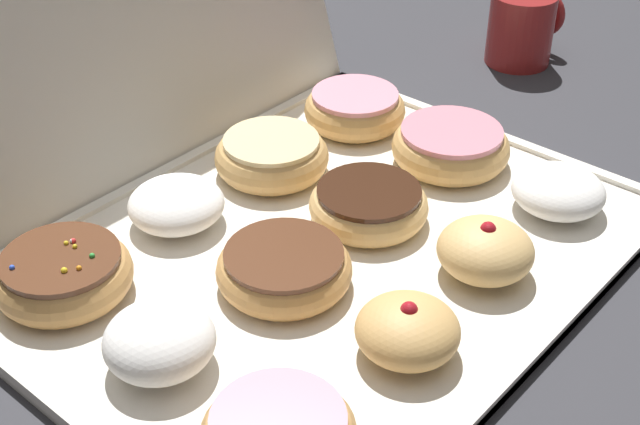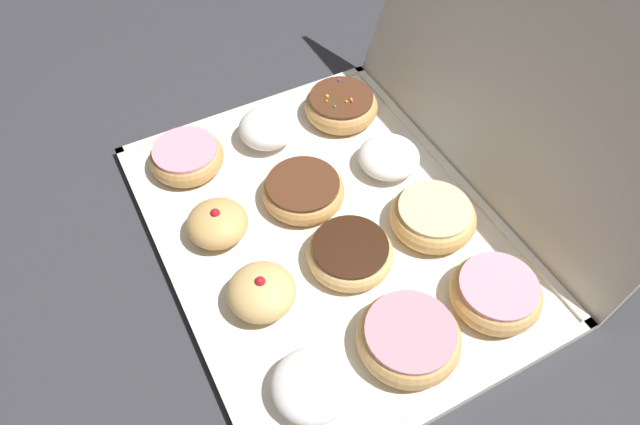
# 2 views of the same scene
# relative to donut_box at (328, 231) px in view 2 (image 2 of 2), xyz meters

# --- Properties ---
(ground_plane) EXTENTS (3.00, 3.00, 0.00)m
(ground_plane) POSITION_rel_donut_box_xyz_m (0.00, 0.00, -0.01)
(ground_plane) COLOR #333338
(donut_box) EXTENTS (0.56, 0.43, 0.01)m
(donut_box) POSITION_rel_donut_box_xyz_m (0.00, 0.00, 0.00)
(donut_box) COLOR silver
(donut_box) RESTS_ON ground
(box_lid_open) EXTENTS (0.56, 0.13, 0.40)m
(box_lid_open) POSITION_rel_donut_box_xyz_m (0.00, 0.28, 0.19)
(box_lid_open) COLOR silver
(box_lid_open) RESTS_ON ground
(pink_frosted_donut_0) EXTENTS (0.11, 0.11, 0.04)m
(pink_frosted_donut_0) POSITION_rel_donut_box_xyz_m (-0.20, -0.13, 0.02)
(pink_frosted_donut_0) COLOR tan
(pink_frosted_donut_0) RESTS_ON donut_box
(jelly_filled_donut_1) EXTENTS (0.08, 0.08, 0.05)m
(jelly_filled_donut_1) POSITION_rel_donut_box_xyz_m (-0.06, -0.13, 0.03)
(jelly_filled_donut_1) COLOR tan
(jelly_filled_donut_1) RESTS_ON donut_box
(jelly_filled_donut_2) EXTENTS (0.08, 0.08, 0.05)m
(jelly_filled_donut_2) POSITION_rel_donut_box_xyz_m (0.06, -0.12, 0.03)
(jelly_filled_donut_2) COLOR #E5B770
(jelly_filled_donut_2) RESTS_ON donut_box
(powdered_filled_donut_3) EXTENTS (0.09, 0.09, 0.04)m
(powdered_filled_donut_3) POSITION_rel_donut_box_xyz_m (0.19, -0.12, 0.02)
(powdered_filled_donut_3) COLOR white
(powdered_filled_donut_3) RESTS_ON donut_box
(powdered_filled_donut_4) EXTENTS (0.09, 0.09, 0.05)m
(powdered_filled_donut_4) POSITION_rel_donut_box_xyz_m (-0.19, -0.00, 0.03)
(powdered_filled_donut_4) COLOR white
(powdered_filled_donut_4) RESTS_ON donut_box
(chocolate_frosted_donut_5) EXTENTS (0.12, 0.12, 0.03)m
(chocolate_frosted_donut_5) POSITION_rel_donut_box_xyz_m (-0.06, -0.01, 0.02)
(chocolate_frosted_donut_5) COLOR tan
(chocolate_frosted_donut_5) RESTS_ON donut_box
(chocolate_frosted_donut_6) EXTENTS (0.11, 0.11, 0.03)m
(chocolate_frosted_donut_6) POSITION_rel_donut_box_xyz_m (0.06, 0.00, 0.02)
(chocolate_frosted_donut_6) COLOR #E5B770
(chocolate_frosted_donut_6) RESTS_ON donut_box
(pink_frosted_donut_7) EXTENTS (0.12, 0.12, 0.04)m
(pink_frosted_donut_7) POSITION_rel_donut_box_xyz_m (0.19, -0.00, 0.03)
(pink_frosted_donut_7) COLOR tan
(pink_frosted_donut_7) RESTS_ON donut_box
(sprinkle_donut_8) EXTENTS (0.12, 0.12, 0.04)m
(sprinkle_donut_8) POSITION_rel_donut_box_xyz_m (-0.19, 0.13, 0.02)
(sprinkle_donut_8) COLOR tan
(sprinkle_donut_8) RESTS_ON donut_box
(powdered_filled_donut_9) EXTENTS (0.09, 0.09, 0.04)m
(powdered_filled_donut_9) POSITION_rel_donut_box_xyz_m (-0.06, 0.13, 0.02)
(powdered_filled_donut_9) COLOR white
(powdered_filled_donut_9) RESTS_ON donut_box
(glazed_ring_donut_10) EXTENTS (0.12, 0.12, 0.04)m
(glazed_ring_donut_10) POSITION_rel_donut_box_xyz_m (0.06, 0.13, 0.03)
(glazed_ring_donut_10) COLOR tan
(glazed_ring_donut_10) RESTS_ON donut_box
(pink_frosted_donut_11) EXTENTS (0.11, 0.11, 0.04)m
(pink_frosted_donut_11) POSITION_rel_donut_box_xyz_m (0.19, 0.13, 0.03)
(pink_frosted_donut_11) COLOR tan
(pink_frosted_donut_11) RESTS_ON donut_box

